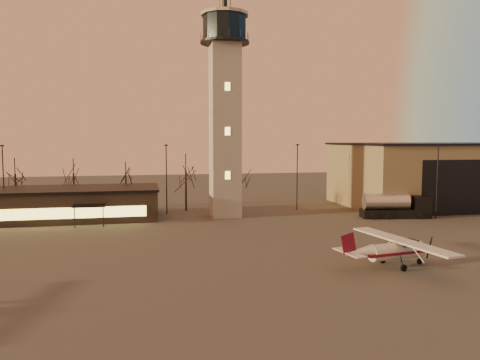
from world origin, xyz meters
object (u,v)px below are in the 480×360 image
object	(u,v)px
fuel_truck	(395,208)
cessna_front	(398,254)
hangar	(436,174)
terminal	(64,204)
control_tower	(225,100)

from	to	relation	value
fuel_truck	cessna_front	bearing A→B (deg)	-109.47
hangar	terminal	size ratio (longest dim) A/B	1.20
terminal	hangar	bearing A→B (deg)	1.97
hangar	cessna_front	bearing A→B (deg)	-128.40
hangar	cessna_front	size ratio (longest dim) A/B	2.51
terminal	fuel_truck	distance (m)	45.64
fuel_truck	control_tower	bearing A→B (deg)	175.44
cessna_front	control_tower	bearing A→B (deg)	100.21
terminal	cessna_front	bearing A→B (deg)	-44.03
control_tower	terminal	size ratio (longest dim) A/B	1.28
terminal	cessna_front	size ratio (longest dim) A/B	2.08
hangar	terminal	bearing A→B (deg)	-178.03
control_tower	cessna_front	size ratio (longest dim) A/B	2.68
control_tower	fuel_truck	world-z (taller)	control_tower
control_tower	hangar	bearing A→B (deg)	6.31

